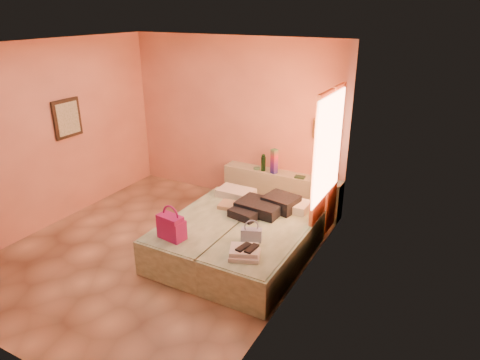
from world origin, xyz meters
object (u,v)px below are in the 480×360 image
(headboard_ledge, at_px, (281,191))
(magenta_handbag, at_px, (172,227))
(bed_right, at_px, (266,249))
(blue_handbag, at_px, (251,235))
(green_book, at_px, (300,177))
(bed_left, at_px, (209,233))
(water_bottle, at_px, (263,163))
(flower_vase, at_px, (332,174))
(towel_stack, at_px, (245,253))

(headboard_ledge, distance_m, magenta_handbag, 2.47)
(bed_right, relative_size, blue_handbag, 7.80)
(headboard_ledge, height_order, blue_handbag, blue_handbag)
(green_book, distance_m, blue_handbag, 1.93)
(bed_left, height_order, water_bottle, water_bottle)
(bed_left, xyz_separation_m, bed_right, (0.90, 0.00, 0.00))
(flower_vase, relative_size, magenta_handbag, 0.66)
(headboard_ledge, distance_m, green_book, 0.49)
(bed_right, bearing_deg, headboard_ledge, 107.32)
(water_bottle, xyz_separation_m, magenta_handbag, (-0.15, -2.35, -0.13))
(towel_stack, bearing_deg, headboard_ledge, 103.08)
(bed_left, height_order, flower_vase, flower_vase)
(green_book, height_order, magenta_handbag, magenta_handbag)
(towel_stack, bearing_deg, water_bottle, 110.60)
(blue_handbag, bearing_deg, water_bottle, 90.04)
(headboard_ledge, distance_m, blue_handbag, 2.05)
(headboard_ledge, relative_size, blue_handbag, 7.99)
(water_bottle, relative_size, flower_vase, 1.21)
(bed_left, height_order, blue_handbag, blue_handbag)
(headboard_ledge, xyz_separation_m, water_bottle, (-0.32, -0.05, 0.46))
(headboard_ledge, height_order, towel_stack, headboard_ledge)
(green_book, xyz_separation_m, magenta_handbag, (-0.81, -2.34, -0.00))
(water_bottle, relative_size, towel_stack, 0.79)
(headboard_ledge, xyz_separation_m, green_book, (0.34, -0.06, 0.34))
(bed_left, bearing_deg, water_bottle, 88.15)
(bed_right, xyz_separation_m, blue_handbag, (-0.08, -0.29, 0.33))
(flower_vase, distance_m, blue_handbag, 2.08)
(magenta_handbag, bearing_deg, blue_handbag, 32.50)
(bed_left, bearing_deg, towel_stack, -35.17)
(green_book, bearing_deg, bed_left, -119.89)
(bed_left, xyz_separation_m, flower_vase, (1.21, 1.74, 0.51))
(headboard_ledge, xyz_separation_m, magenta_handbag, (-0.47, -2.41, 0.34))
(green_book, relative_size, flower_vase, 0.70)
(bed_right, bearing_deg, water_bottle, 117.26)
(flower_vase, bearing_deg, water_bottle, -175.19)
(bed_right, relative_size, flower_vase, 8.70)
(water_bottle, height_order, blue_handbag, water_bottle)
(green_book, distance_m, magenta_handbag, 2.48)
(blue_handbag, bearing_deg, green_book, 71.56)
(headboard_ledge, xyz_separation_m, bed_right, (0.52, -1.70, -0.08))
(towel_stack, bearing_deg, flower_vase, 83.18)
(bed_right, xyz_separation_m, towel_stack, (0.02, -0.65, 0.30))
(bed_left, distance_m, magenta_handbag, 0.82)
(headboard_ledge, distance_m, towel_stack, 2.43)
(green_book, distance_m, flower_vase, 0.51)
(blue_handbag, bearing_deg, flower_vase, 57.71)
(headboard_ledge, height_order, bed_right, headboard_ledge)
(bed_right, distance_m, flower_vase, 1.84)
(blue_handbag, bearing_deg, towel_stack, -96.14)
(towel_stack, bearing_deg, magenta_handbag, -177.04)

